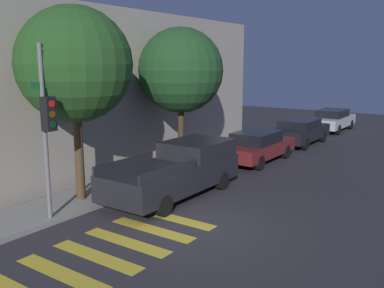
{
  "coord_description": "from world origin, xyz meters",
  "views": [
    {
      "loc": [
        -8.95,
        -6.24,
        4.38
      ],
      "look_at": [
        2.92,
        2.1,
        1.6
      ],
      "focal_mm": 40.0,
      "sensor_mm": 36.0,
      "label": 1
    }
  ],
  "objects_px": {
    "tree_midblock": "(181,71)",
    "traffic_light_pole": "(57,104)",
    "sedan_near_corner": "(257,146)",
    "tree_near_corner": "(75,65)",
    "pickup_truck": "(178,170)",
    "sedan_far_end": "(333,120)",
    "sedan_middle": "(300,131)"
  },
  "relations": [
    {
      "from": "tree_near_corner",
      "to": "traffic_light_pole",
      "type": "bearing_deg",
      "value": -150.68
    },
    {
      "from": "sedan_near_corner",
      "to": "tree_midblock",
      "type": "height_order",
      "value": "tree_midblock"
    },
    {
      "from": "pickup_truck",
      "to": "sedan_far_end",
      "type": "height_order",
      "value": "pickup_truck"
    },
    {
      "from": "sedan_far_end",
      "to": "tree_midblock",
      "type": "xyz_separation_m",
      "value": [
        -13.8,
        1.98,
        3.31
      ]
    },
    {
      "from": "pickup_truck",
      "to": "tree_near_corner",
      "type": "distance_m",
      "value": 4.68
    },
    {
      "from": "traffic_light_pole",
      "to": "sedan_middle",
      "type": "height_order",
      "value": "traffic_light_pole"
    },
    {
      "from": "pickup_truck",
      "to": "sedan_near_corner",
      "type": "bearing_deg",
      "value": 0.0
    },
    {
      "from": "pickup_truck",
      "to": "tree_midblock",
      "type": "bearing_deg",
      "value": 34.82
    },
    {
      "from": "pickup_truck",
      "to": "sedan_near_corner",
      "type": "relative_size",
      "value": 1.19
    },
    {
      "from": "sedan_middle",
      "to": "tree_midblock",
      "type": "height_order",
      "value": "tree_midblock"
    },
    {
      "from": "traffic_light_pole",
      "to": "tree_near_corner",
      "type": "xyz_separation_m",
      "value": [
        1.27,
        0.71,
        1.02
      ]
    },
    {
      "from": "sedan_near_corner",
      "to": "sedan_far_end",
      "type": "distance_m",
      "value": 10.78
    },
    {
      "from": "tree_midblock",
      "to": "traffic_light_pole",
      "type": "bearing_deg",
      "value": -173.83
    },
    {
      "from": "sedan_middle",
      "to": "tree_midblock",
      "type": "distance_m",
      "value": 8.98
    },
    {
      "from": "sedan_near_corner",
      "to": "sedan_far_end",
      "type": "bearing_deg",
      "value": 0.0
    },
    {
      "from": "sedan_near_corner",
      "to": "tree_near_corner",
      "type": "bearing_deg",
      "value": 166.65
    },
    {
      "from": "sedan_near_corner",
      "to": "pickup_truck",
      "type": "bearing_deg",
      "value": 180.0
    },
    {
      "from": "sedan_middle",
      "to": "sedan_far_end",
      "type": "bearing_deg",
      "value": 0.0
    },
    {
      "from": "sedan_middle",
      "to": "sedan_far_end",
      "type": "xyz_separation_m",
      "value": [
        5.69,
        0.0,
        0.01
      ]
    },
    {
      "from": "pickup_truck",
      "to": "sedan_middle",
      "type": "bearing_deg",
      "value": 0.0
    },
    {
      "from": "tree_near_corner",
      "to": "pickup_truck",
      "type": "bearing_deg",
      "value": -38.7
    },
    {
      "from": "pickup_truck",
      "to": "tree_midblock",
      "type": "distance_m",
      "value": 4.71
    },
    {
      "from": "pickup_truck",
      "to": "tree_midblock",
      "type": "xyz_separation_m",
      "value": [
        2.84,
        1.98,
        3.19
      ]
    },
    {
      "from": "sedan_middle",
      "to": "traffic_light_pole",
      "type": "bearing_deg",
      "value": 175.07
    },
    {
      "from": "pickup_truck",
      "to": "sedan_far_end",
      "type": "relative_size",
      "value": 1.16
    },
    {
      "from": "traffic_light_pole",
      "to": "sedan_middle",
      "type": "relative_size",
      "value": 1.09
    },
    {
      "from": "sedan_far_end",
      "to": "tree_near_corner",
      "type": "bearing_deg",
      "value": 174.09
    },
    {
      "from": "pickup_truck",
      "to": "sedan_middle",
      "type": "distance_m",
      "value": 10.95
    },
    {
      "from": "traffic_light_pole",
      "to": "sedan_near_corner",
      "type": "xyz_separation_m",
      "value": [
        9.59,
        -1.27,
        -2.56
      ]
    },
    {
      "from": "tree_near_corner",
      "to": "sedan_middle",
      "type": "bearing_deg",
      "value": -8.38
    },
    {
      "from": "tree_near_corner",
      "to": "tree_midblock",
      "type": "xyz_separation_m",
      "value": [
        5.31,
        0.0,
        -0.25
      ]
    },
    {
      "from": "pickup_truck",
      "to": "sedan_near_corner",
      "type": "height_order",
      "value": "pickup_truck"
    }
  ]
}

